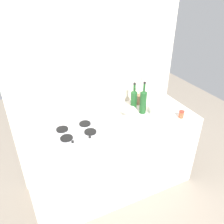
# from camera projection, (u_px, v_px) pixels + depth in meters

# --- Properties ---
(ground_plane) EXTENTS (6.00, 6.00, 0.00)m
(ground_plane) POSITION_uv_depth(u_px,v_px,m) (112.00, 184.00, 2.77)
(ground_plane) COLOR gray
(ground_plane) RESTS_ON ground
(counter_block) EXTENTS (1.80, 0.70, 0.90)m
(counter_block) POSITION_uv_depth(u_px,v_px,m) (112.00, 156.00, 2.55)
(counter_block) COLOR silver
(counter_block) RESTS_ON ground
(backsplash_panel) EXTENTS (1.90, 0.06, 2.57)m
(backsplash_panel) POSITION_uv_depth(u_px,v_px,m) (97.00, 74.00, 2.42)
(backsplash_panel) COLOR beige
(backsplash_panel) RESTS_ON ground
(stovetop_hob) EXTENTS (0.46, 0.34, 0.04)m
(stovetop_hob) POSITION_uv_depth(u_px,v_px,m) (76.00, 132.00, 2.15)
(stovetop_hob) COLOR #B2B2B7
(stovetop_hob) RESTS_ON counter_block
(plate_stack) EXTENTS (0.23, 0.23, 0.08)m
(plate_stack) POSITION_uv_depth(u_px,v_px,m) (159.00, 110.00, 2.44)
(plate_stack) COLOR white
(plate_stack) RESTS_ON counter_block
(wine_bottle_leftmost) EXTENTS (0.07, 0.07, 0.36)m
(wine_bottle_leftmost) POSITION_uv_depth(u_px,v_px,m) (143.00, 101.00, 2.41)
(wine_bottle_leftmost) COLOR #19471E
(wine_bottle_leftmost) RESTS_ON counter_block
(wine_bottle_mid_left) EXTENTS (0.07, 0.07, 0.32)m
(wine_bottle_mid_left) POSITION_uv_depth(u_px,v_px,m) (134.00, 99.00, 2.49)
(wine_bottle_mid_left) COLOR #19471E
(wine_bottle_mid_left) RESTS_ON counter_block
(mixing_bowl) EXTENTS (0.17, 0.17, 0.09)m
(mixing_bowl) POSITION_uv_depth(u_px,v_px,m) (128.00, 112.00, 2.39)
(mixing_bowl) COLOR white
(mixing_bowl) RESTS_ON counter_block
(butter_dish) EXTENTS (0.18, 0.10, 0.06)m
(butter_dish) POSITION_uv_depth(u_px,v_px,m) (108.00, 115.00, 2.37)
(butter_dish) COLOR white
(butter_dish) RESTS_ON counter_block
(utensil_crock) EXTENTS (0.09, 0.09, 0.32)m
(utensil_crock) POSITION_uv_depth(u_px,v_px,m) (138.00, 99.00, 2.63)
(utensil_crock) COLOR #996B4C
(utensil_crock) RESTS_ON counter_block
(condiment_jar_front) EXTENTS (0.06, 0.06, 0.08)m
(condiment_jar_front) POSITION_uv_depth(u_px,v_px,m) (181.00, 114.00, 2.37)
(condiment_jar_front) COLOR #C64C2D
(condiment_jar_front) RESTS_ON counter_block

